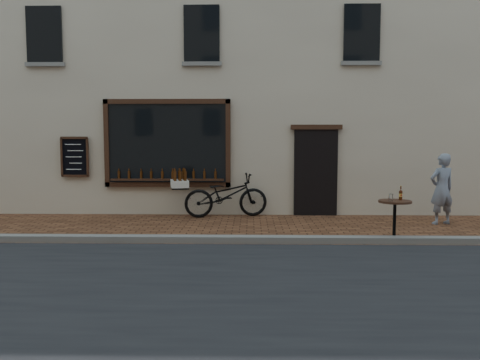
{
  "coord_description": "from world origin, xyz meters",
  "views": [
    {
      "loc": [
        0.24,
        -8.51,
        1.93
      ],
      "look_at": [
        0.02,
        1.2,
        1.1
      ],
      "focal_mm": 35.0,
      "sensor_mm": 36.0,
      "label": 1
    }
  ],
  "objects": [
    {
      "name": "ground",
      "position": [
        0.0,
        0.0,
        0.0
      ],
      "size": [
        90.0,
        90.0,
        0.0
      ],
      "primitive_type": "plane",
      "color": "#502C1A",
      "rests_on": "ground"
    },
    {
      "name": "cargo_bicycle",
      "position": [
        -0.42,
        3.15,
        0.56
      ],
      "size": [
        2.5,
        1.18,
        1.18
      ],
      "rotation": [
        0.0,
        0.0,
        1.79
      ],
      "color": "black",
      "rests_on": "ground"
    },
    {
      "name": "kerb",
      "position": [
        0.0,
        0.2,
        0.06
      ],
      "size": [
        90.0,
        0.25,
        0.12
      ],
      "primitive_type": "cube",
      "color": "slate",
      "rests_on": "ground"
    },
    {
      "name": "shop_building",
      "position": [
        0.0,
        6.5,
        5.0
      ],
      "size": [
        28.0,
        6.2,
        10.0
      ],
      "color": "beige",
      "rests_on": "ground"
    },
    {
      "name": "bistro_table",
      "position": [
        2.98,
        0.35,
        0.56
      ],
      "size": [
        0.61,
        0.61,
        1.05
      ],
      "color": "black",
      "rests_on": "ground"
    },
    {
      "name": "pedestrian",
      "position": [
        4.62,
        2.24,
        0.81
      ],
      "size": [
        0.68,
        0.54,
        1.63
      ],
      "primitive_type": "imported",
      "rotation": [
        0.0,
        0.0,
        3.42
      ],
      "color": "gray",
      "rests_on": "ground"
    }
  ]
}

